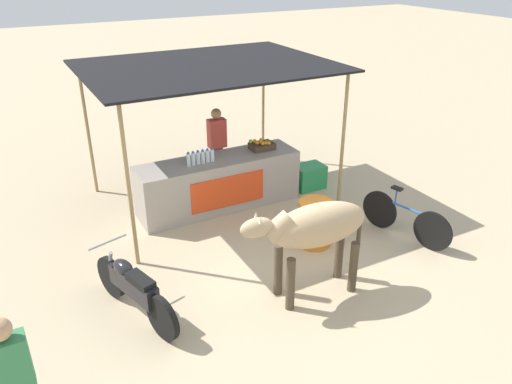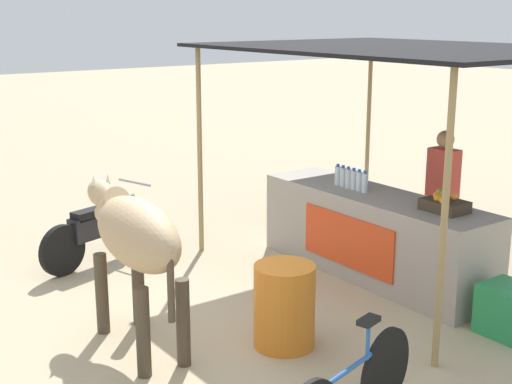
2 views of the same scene
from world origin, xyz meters
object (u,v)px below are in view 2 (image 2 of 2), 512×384
Objects in this scene: motorcycle_parked at (104,227)px; vendor_behind_counter at (442,199)px; fruit_crate at (444,204)px; stall_counter at (373,235)px; cow at (135,237)px; water_barrel at (284,306)px.

vendor_behind_counter is at bearing 49.86° from motorcycle_parked.
fruit_crate is 0.27× the size of vendor_behind_counter.
motorcycle_parked is at bearing -134.39° from stall_counter.
stall_counter is 3.21m from motorcycle_parked.
vendor_behind_counter is (-0.60, 0.70, -0.19)m from fruit_crate.
cow is at bearing -94.29° from vendor_behind_counter.
water_barrel is (0.49, -2.69, -0.47)m from vendor_behind_counter.
stall_counter is 2.10m from water_barrel.
fruit_crate is (0.93, 0.05, 0.56)m from stall_counter.
cow reaches higher than motorcycle_parked.
fruit_crate reaches higher than water_barrel.
fruit_crate is 3.18m from cow.
water_barrel is at bearing 6.72° from motorcycle_parked.
motorcycle_parked is (-3.17, -2.34, -0.61)m from fruit_crate.
stall_counter is at bearing -176.83° from fruit_crate.
motorcycle_parked is (-3.06, -0.36, 0.05)m from water_barrel.
motorcycle_parked is at bearing -130.14° from vendor_behind_counter.
motorcycle_parked is (-2.57, -3.05, -0.42)m from vendor_behind_counter.
fruit_crate is at bearing 3.17° from stall_counter.
vendor_behind_counter is at bearing 66.75° from stall_counter.
stall_counter is 1.82× the size of vendor_behind_counter.
motorcycle_parked is (-2.24, -2.29, -0.05)m from stall_counter.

